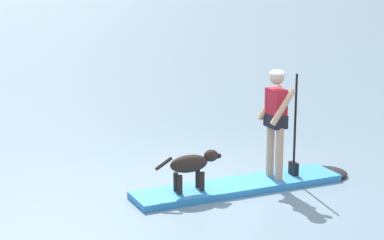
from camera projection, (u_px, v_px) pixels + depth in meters
ground_plane at (238, 189)px, 10.46m from camera, size 400.00×400.00×0.00m
paddleboard at (251, 184)px, 10.54m from camera, size 3.59×1.79×0.10m
person_paddler at (277, 116)px, 10.47m from camera, size 0.67×0.58×1.68m
dog at (192, 165)px, 10.03m from camera, size 1.01×0.43×0.57m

